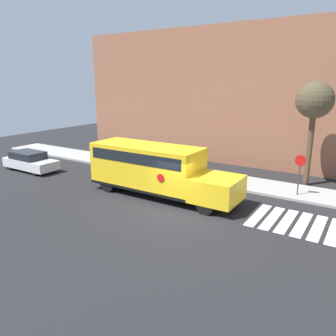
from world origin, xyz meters
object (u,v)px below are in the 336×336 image
at_px(stop_sign, 300,170).
at_px(tree_near_sidewalk, 315,102).
at_px(parked_car, 30,161).
at_px(school_bus, 154,168).

relative_size(stop_sign, tree_near_sidewalk, 0.38).
bearing_deg(parked_car, school_bus, 2.89).
bearing_deg(stop_sign, parked_car, -165.69).
xyz_separation_m(school_bus, parked_car, (-11.13, -0.56, -0.95)).
height_order(school_bus, parked_car, school_bus).
bearing_deg(tree_near_sidewalk, school_bus, -136.74).
height_order(parked_car, tree_near_sidewalk, tree_near_sidewalk).
distance_m(school_bus, parked_car, 11.19).
distance_m(school_bus, stop_sign, 8.40).
distance_m(stop_sign, tree_near_sidewalk, 4.58).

